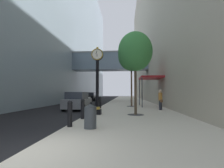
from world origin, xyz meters
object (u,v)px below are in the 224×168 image
(bollard_second, at_px, (83,108))
(bollard_fifth, at_px, (100,102))
(bollard_fourth, at_px, (96,103))
(car_black_mid, at_px, (91,97))
(bollard_nearest, at_px, (70,113))
(car_silver_near, at_px, (81,99))
(car_grey_far, at_px, (78,101))
(pedestrian_walking, at_px, (160,99))
(street_tree_near, at_px, (135,52))
(street_tree_mid_near, at_px, (131,56))
(street_clock, at_px, (97,77))
(trash_bin, at_px, (90,116))

(bollard_second, bearing_deg, bollard_fifth, 90.00)
(bollard_fourth, bearing_deg, car_black_mid, 102.39)
(bollard_nearest, relative_size, bollard_fifth, 1.00)
(car_silver_near, relative_size, car_black_mid, 1.03)
(car_grey_far, bearing_deg, pedestrian_walking, -7.30)
(bollard_second, bearing_deg, car_silver_near, 104.72)
(pedestrian_walking, relative_size, car_black_mid, 0.43)
(car_black_mid, bearing_deg, street_tree_near, -71.64)
(bollard_second, distance_m, bollard_fourth, 4.68)
(bollard_fifth, distance_m, car_grey_far, 2.19)
(bollard_nearest, bearing_deg, street_tree_mid_near, 74.96)
(street_clock, xyz_separation_m, bollard_fifth, (-0.51, 4.91, -2.02))
(bollard_nearest, relative_size, pedestrian_walking, 0.66)
(bollard_fourth, distance_m, car_black_mid, 21.20)
(bollard_second, bearing_deg, car_black_mid, 100.16)
(bollard_nearest, xyz_separation_m, street_tree_near, (3.18, 4.43, 3.77))
(bollard_fifth, height_order, car_black_mid, car_black_mid)
(street_tree_mid_near, bearing_deg, bollard_fifth, -142.04)
(street_tree_near, distance_m, car_black_mid, 24.82)
(car_black_mid, bearing_deg, car_silver_near, -87.31)
(street_tree_near, height_order, car_silver_near, street_tree_near)
(car_grey_far, bearing_deg, trash_bin, -71.30)
(car_silver_near, height_order, car_grey_far, car_grey_far)
(bollard_second, relative_size, car_black_mid, 0.28)
(pedestrian_walking, height_order, car_grey_far, pedestrian_walking)
(street_clock, relative_size, trash_bin, 4.56)
(bollard_nearest, xyz_separation_m, bollard_fourth, (0.00, 7.02, 0.00))
(street_clock, xyz_separation_m, street_tree_near, (2.67, -0.02, 1.74))
(street_tree_mid_near, bearing_deg, bollard_nearest, -105.04)
(street_tree_near, relative_size, trash_bin, 5.50)
(car_silver_near, bearing_deg, car_black_mid, 92.69)
(bollard_fourth, bearing_deg, car_silver_near, 110.60)
(street_tree_mid_near, xyz_separation_m, pedestrian_walking, (2.40, -3.82, -4.73))
(pedestrian_walking, xyz_separation_m, car_silver_near, (-9.67, 9.87, -0.31))
(car_silver_near, bearing_deg, street_clock, -71.11)
(street_tree_near, distance_m, street_tree_mid_near, 7.52)
(street_clock, xyz_separation_m, car_silver_near, (-4.60, 13.45, -1.99))
(street_tree_near, bearing_deg, bollard_fourth, 140.88)
(street_tree_mid_near, distance_m, car_silver_near, 10.72)
(trash_bin, height_order, pedestrian_walking, pedestrian_walking)
(street_tree_mid_near, height_order, car_grey_far, street_tree_mid_near)
(street_clock, height_order, car_black_mid, street_clock)
(street_clock, height_order, bollard_nearest, street_clock)
(bollard_nearest, distance_m, street_tree_near, 6.63)
(bollard_fourth, relative_size, car_silver_near, 0.27)
(bollard_fifth, xyz_separation_m, street_tree_near, (3.18, -4.93, 3.77))
(bollard_fifth, relative_size, street_tree_mid_near, 0.16)
(bollard_fourth, height_order, pedestrian_walking, pedestrian_walking)
(bollard_fourth, xyz_separation_m, car_black_mid, (-4.55, 20.70, 0.08))
(street_tree_near, height_order, street_tree_mid_near, street_tree_mid_near)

